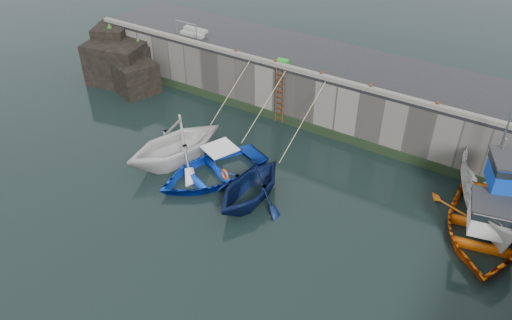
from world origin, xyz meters
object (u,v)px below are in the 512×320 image
Objects in this scene: boat_far_orange at (482,227)px; fish_crate at (282,62)px; boat_near_white at (177,161)px; boat_far_white at (495,198)px; bollard_d at (370,87)px; ladder at (279,96)px; bollard_b at (275,62)px; boat_near_blacktrim at (250,200)px; bollard_a at (236,52)px; bollard_e at (437,105)px; bollard_c at (322,74)px; boat_near_blue at (212,176)px.

fish_crate is at bearing 149.13° from boat_far_orange.
boat_near_white is 14.03m from boat_far_orange.
boat_near_white is 0.75× the size of boat_far_white.
boat_far_orange is 8.12m from bollard_d.
bollard_b is at bearing 146.14° from ladder.
boat_far_white is 12.44m from bollard_b.
boat_near_blacktrim is at bearing -109.68° from bollard_d.
boat_far_orange is 24.41× the size of bollard_d.
bollard_a reaches higher than ladder.
ladder is 11.43× the size of bollard_e.
bollard_a is (-3.00, 0.34, 1.71)m from ladder.
bollard_c reaches higher than fish_crate.
bollard_b is at bearing 150.63° from boat_far_orange.
ladder is 5.36× the size of fish_crate.
bollard_e is (8.50, 0.00, 0.00)m from bollard_b.
boat_far_white reaches higher than boat_near_white.
bollard_a is at bearing 136.97° from boat_near_blue.
boat_far_white reaches higher than bollard_c.
boat_far_white is at bearing -10.89° from bollard_b.
ladder is at bearing 148.30° from boat_far_white.
bollard_d is 3.20m from bollard_e.
bollard_b reaches higher than fish_crate.
boat_far_white reaches higher than boat_far_orange.
ladder reaches higher than boat_near_white.
bollard_b is (-0.39, 6.36, 3.30)m from boat_near_blue.
boat_far_orange is at bearing -21.38° from bollard_c.
fish_crate is 2.13× the size of bollard_b.
boat_near_white is at bearing -138.61° from bollard_d.
boat_near_blue is 12.35m from boat_far_white.
boat_near_blacktrim is 7.59m from bollard_c.
boat_far_orange is at bearing 19.85° from boat_near_blacktrim.
boat_near_white is 10.03m from bollard_d.
bollard_b reaches higher than ladder.
boat_near_blacktrim is at bearing 11.40° from boat_near_white.
boat_far_white is at bearing -33.32° from bollard_e.
boat_far_white reaches higher than bollard_e.
boat_far_white is at bearing 26.74° from boat_near_blacktrim.
fish_crate reaches higher than boat_near_white.
bollard_c is (-9.32, 2.31, 2.25)m from boat_far_white.
bollard_d is (4.80, 0.34, 1.71)m from ladder.
boat_far_white is 24.67× the size of bollard_d.
boat_near_white is 18.46× the size of bollard_a.
ladder is at bearing -176.00° from bollard_d.
boat_far_white reaches higher than boat_near_blacktrim.
bollard_e is at bearing -9.69° from fish_crate.
boat_near_blue is at bearing -141.90° from bollard_e.
bollard_a is (-0.69, 6.26, 3.30)m from boat_near_white.
boat_far_white is 24.67× the size of bollard_e.
boat_far_orange is 24.41× the size of bollard_c.
boat_far_orange is at bearing -16.02° from ladder.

